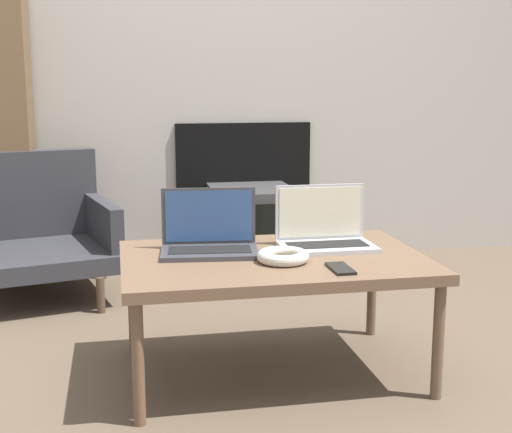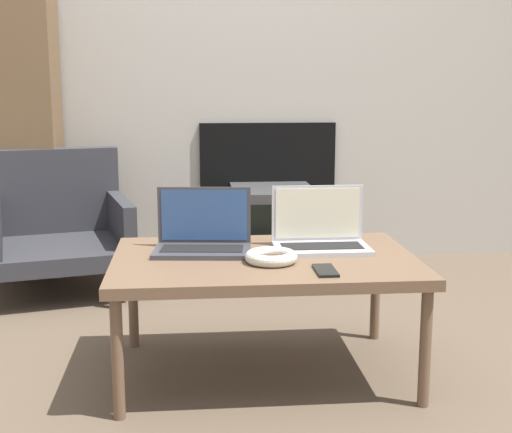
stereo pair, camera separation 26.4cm
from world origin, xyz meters
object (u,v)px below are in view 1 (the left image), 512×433
at_px(tv, 252,229).
at_px(phone, 341,268).
at_px(laptop_right, 324,233).
at_px(headphones, 283,256).
at_px(armchair, 37,228).
at_px(laptop_left, 209,238).

bearing_deg(tv, phone, -90.67).
bearing_deg(tv, laptop_right, -89.04).
bearing_deg(phone, headphones, 139.87).
bearing_deg(armchair, phone, -66.26).
distance_m(laptop_left, armchair, 1.25).
bearing_deg(laptop_left, laptop_right, 6.04).
height_order(headphones, phone, headphones).
height_order(phone, tv, tv).
height_order(laptop_left, tv, laptop_left).
xyz_separation_m(laptop_right, armchair, (-1.08, 1.04, -0.15)).
distance_m(laptop_left, tv, 1.32).
xyz_separation_m(phone, armchair, (-1.05, 1.35, -0.10)).
relative_size(headphones, tv, 0.36).
height_order(headphones, armchair, armchair).
bearing_deg(tv, laptop_left, -107.21).
relative_size(laptop_right, headphones, 1.92).
distance_m(laptop_left, phone, 0.48).
bearing_deg(headphones, laptop_left, 139.65).
bearing_deg(laptop_right, tv, 91.30).
relative_size(laptop_left, phone, 2.49).
bearing_deg(armchair, tv, -3.15).
height_order(phone, armchair, armchair).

